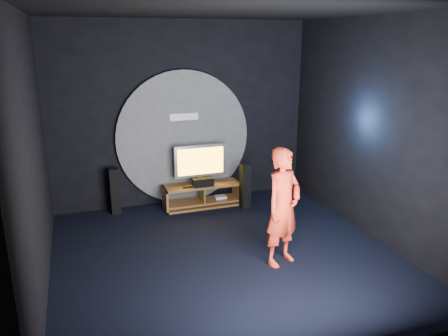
% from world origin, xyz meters
% --- Properties ---
extents(floor, '(5.00, 5.00, 0.00)m').
position_xyz_m(floor, '(0.00, 0.00, 0.00)').
color(floor, black).
rests_on(floor, ground).
extents(back_wall, '(5.00, 0.04, 3.50)m').
position_xyz_m(back_wall, '(0.00, 2.50, 1.75)').
color(back_wall, black).
rests_on(back_wall, ground).
extents(front_wall, '(5.00, 0.04, 3.50)m').
position_xyz_m(front_wall, '(0.00, -2.50, 1.75)').
color(front_wall, black).
rests_on(front_wall, ground).
extents(left_wall, '(0.04, 5.00, 3.50)m').
position_xyz_m(left_wall, '(-2.50, 0.00, 1.75)').
color(left_wall, black).
rests_on(left_wall, ground).
extents(right_wall, '(0.04, 5.00, 3.50)m').
position_xyz_m(right_wall, '(2.50, 0.00, 1.75)').
color(right_wall, black).
rests_on(right_wall, ground).
extents(ceiling, '(5.00, 5.00, 0.01)m').
position_xyz_m(ceiling, '(0.00, 0.00, 3.50)').
color(ceiling, black).
rests_on(ceiling, back_wall).
extents(wall_disc_panel, '(2.60, 0.11, 2.60)m').
position_xyz_m(wall_disc_panel, '(0.00, 2.44, 1.30)').
color(wall_disc_panel, '#515156').
rests_on(wall_disc_panel, ground).
extents(media_console, '(1.49, 0.45, 0.45)m').
position_xyz_m(media_console, '(0.24, 2.05, 0.19)').
color(media_console, '#8F5E2C').
rests_on(media_console, ground).
extents(tv, '(1.01, 0.22, 0.76)m').
position_xyz_m(tv, '(0.23, 2.12, 0.87)').
color(tv, '#ADACB3').
rests_on(tv, media_console).
extents(center_speaker, '(0.40, 0.15, 0.15)m').
position_xyz_m(center_speaker, '(0.23, 1.95, 0.53)').
color(center_speaker, black).
rests_on(center_speaker, media_console).
extents(remote, '(0.18, 0.05, 0.02)m').
position_xyz_m(remote, '(-0.07, 1.93, 0.46)').
color(remote, black).
rests_on(remote, media_console).
extents(tower_speaker_left, '(0.17, 0.19, 0.87)m').
position_xyz_m(tower_speaker_left, '(-1.38, 2.25, 0.44)').
color(tower_speaker_left, black).
rests_on(tower_speaker_left, ground).
extents(tower_speaker_right, '(0.17, 0.19, 0.87)m').
position_xyz_m(tower_speaker_right, '(1.01, 1.74, 0.44)').
color(tower_speaker_right, black).
rests_on(tower_speaker_right, ground).
extents(subwoofer, '(0.26, 0.26, 0.29)m').
position_xyz_m(subwoofer, '(1.08, 2.08, 0.15)').
color(subwoofer, black).
rests_on(subwoofer, ground).
extents(player, '(0.74, 0.63, 1.72)m').
position_xyz_m(player, '(0.71, -0.46, 0.86)').
color(player, '#F93B21').
rests_on(player, ground).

